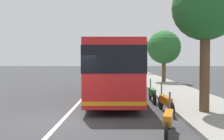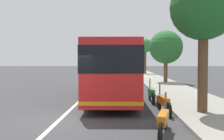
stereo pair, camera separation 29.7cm
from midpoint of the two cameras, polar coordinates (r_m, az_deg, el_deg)
name	(u,v)px [view 2 (the right image)]	position (r m, az deg, el deg)	size (l,w,h in m)	color
ground_plane	(59,120)	(9.57, -11.63, -11.66)	(220.00, 220.00, 0.00)	#38383A
sidewalk_curb	(172,89)	(19.58, 14.56, -4.44)	(110.00, 3.60, 0.14)	gray
lane_divider_line	(92,90)	(19.28, -4.42, -4.68)	(110.00, 0.16, 0.01)	silver
coach_bus	(113,68)	(14.97, 0.73, 0.60)	(11.41, 2.89, 3.23)	red
motorcycle_mid_row	(163,120)	(7.65, 13.26, -11.63)	(2.12, 0.66, 1.25)	black
motorcycle_far_end	(164,103)	(10.74, 12.98, -7.57)	(2.30, 0.34, 1.26)	black
motorcycle_nearest_curb	(151,94)	(13.44, 10.01, -5.58)	(2.32, 0.24, 1.27)	black
car_ahead_same_lane	(117,74)	(29.31, 1.61, -0.93)	(4.37, 1.90, 1.59)	silver
car_oncoming	(117,70)	(45.57, 1.43, 0.11)	(4.33, 1.92, 1.52)	navy
roadside_tree_near_camera	(204,9)	(10.98, 21.75, 13.47)	(2.78, 2.78, 5.93)	brown
roadside_tree_mid_block	(166,47)	(25.26, 13.04, 5.29)	(3.42, 3.42, 5.45)	brown
roadside_tree_far_block	(145,46)	(42.22, 8.12, 5.61)	(2.47, 2.47, 6.28)	brown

